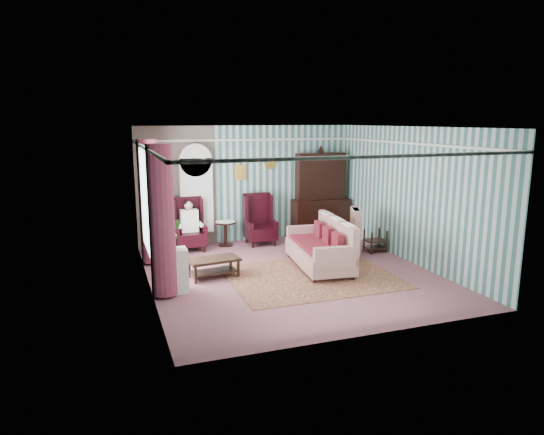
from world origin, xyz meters
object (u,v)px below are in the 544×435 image
object	(u,v)px
floral_armchair	(340,237)
dresser_hutch	(321,192)
wingback_left	(189,225)
coffee_table	(214,268)
seated_woman	(189,226)
sofa	(319,242)
nest_table	(375,240)
round_side_table	(225,234)
plant_stand	(172,271)
wingback_right	(260,220)
bookcase	(196,201)

from	to	relation	value
floral_armchair	dresser_hutch	bearing A→B (deg)	9.27
wingback_left	coffee_table	bearing A→B (deg)	-87.65
seated_woman	floral_armchair	size ratio (longest dim) A/B	1.33
sofa	coffee_table	xyz separation A→B (m)	(-2.22, 0.10, -0.37)
floral_armchair	nest_table	bearing A→B (deg)	-68.65
wingback_left	seated_woman	distance (m)	0.04
nest_table	sofa	world-z (taller)	sofa
round_side_table	coffee_table	xyz separation A→B (m)	(-0.81, -2.30, -0.11)
plant_stand	sofa	bearing A→B (deg)	9.15
wingback_right	round_side_table	bearing A→B (deg)	169.99
bookcase	nest_table	distance (m)	4.37
round_side_table	nest_table	size ratio (longest dim) A/B	1.11
sofa	floral_armchair	size ratio (longest dim) A/B	2.35
wingback_right	bookcase	bearing A→B (deg)	165.43
nest_table	floral_armchair	size ratio (longest dim) A/B	0.61
dresser_hutch	sofa	size ratio (longest dim) A/B	1.13
floral_armchair	coffee_table	world-z (taller)	floral_armchair
plant_stand	nest_table	bearing A→B (deg)	13.84
bookcase	dresser_hutch	world-z (taller)	dresser_hutch
seated_woman	floral_armchair	world-z (taller)	seated_woman
floral_armchair	sofa	bearing A→B (deg)	149.39
plant_stand	seated_woman	bearing A→B (deg)	73.78
seated_woman	round_side_table	size ratio (longest dim) A/B	1.97
sofa	nest_table	bearing A→B (deg)	-62.00
bookcase	sofa	distance (m)	3.39
nest_table	plant_stand	world-z (taller)	plant_stand
sofa	floral_armchair	distance (m)	1.09
wingback_right	sofa	distance (m)	2.32
dresser_hutch	plant_stand	bearing A→B (deg)	-144.92
dresser_hutch	nest_table	size ratio (longest dim) A/B	4.37
round_side_table	coffee_table	size ratio (longest dim) A/B	0.61
bookcase	plant_stand	distance (m)	3.39
nest_table	plant_stand	distance (m)	5.02
wingback_left	floral_armchair	world-z (taller)	wingback_left
dresser_hutch	seated_woman	size ratio (longest dim) A/B	2.00
wingback_right	nest_table	distance (m)	2.81
wingback_left	round_side_table	xyz separation A→B (m)	(0.90, 0.15, -0.33)
sofa	coffee_table	world-z (taller)	sofa
wingback_left	dresser_hutch	bearing A→B (deg)	4.41
bookcase	dresser_hutch	size ratio (longest dim) A/B	0.95
wingback_right	floral_armchair	bearing A→B (deg)	-48.37
dresser_hutch	coffee_table	distance (m)	4.30
wingback_right	floral_armchair	size ratio (longest dim) A/B	1.41
dresser_hutch	round_side_table	size ratio (longest dim) A/B	3.93
bookcase	wingback_left	size ratio (longest dim) A/B	1.79
coffee_table	bookcase	bearing A→B (deg)	86.36
dresser_hutch	coffee_table	bearing A→B (deg)	-144.65
wingback_left	nest_table	size ratio (longest dim) A/B	2.31
sofa	floral_armchair	xyz separation A→B (m)	(0.84, 0.68, -0.13)
dresser_hutch	wingback_left	size ratio (longest dim) A/B	1.89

